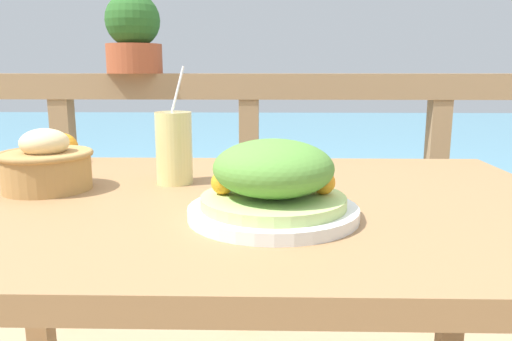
# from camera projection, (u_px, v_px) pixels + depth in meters

# --- Properties ---
(patio_table) EXTENTS (1.29, 0.86, 0.75)m
(patio_table) POSITION_uv_depth(u_px,v_px,m) (233.00, 241.00, 0.98)
(patio_table) COLOR #997047
(patio_table) RESTS_ON ground_plane
(railing_fence) EXTENTS (2.80, 0.08, 0.97)m
(railing_fence) POSITION_uv_depth(u_px,v_px,m) (249.00, 156.00, 1.83)
(railing_fence) COLOR #937551
(railing_fence) RESTS_ON ground_plane
(sea_backdrop) EXTENTS (12.00, 4.00, 0.45)m
(sea_backdrop) POSITION_uv_depth(u_px,v_px,m) (260.00, 158.00, 4.37)
(sea_backdrop) COLOR #568EA8
(sea_backdrop) RESTS_ON ground_plane
(salad_plate) EXTENTS (0.28, 0.28, 0.13)m
(salad_plate) POSITION_uv_depth(u_px,v_px,m) (273.00, 185.00, 0.82)
(salad_plate) COLOR silver
(salad_plate) RESTS_ON patio_table
(drink_glass) EXTENTS (0.08, 0.08, 0.25)m
(drink_glass) POSITION_uv_depth(u_px,v_px,m) (174.00, 148.00, 1.07)
(drink_glass) COLOR #DBCC7F
(drink_glass) RESTS_ON patio_table
(bread_basket) EXTENTS (0.19, 0.19, 0.13)m
(bread_basket) POSITION_uv_depth(u_px,v_px,m) (46.00, 164.00, 1.01)
(bread_basket) COLOR #AD7F47
(bread_basket) RESTS_ON patio_table
(potted_plant) EXTENTS (0.20, 0.20, 0.28)m
(potted_plant) POSITION_uv_depth(u_px,v_px,m) (133.00, 34.00, 1.75)
(potted_plant) COLOR #A34C2D
(potted_plant) RESTS_ON railing_fence
(orange_near_basket) EXTENTS (0.08, 0.08, 0.08)m
(orange_near_basket) POSITION_uv_depth(u_px,v_px,m) (63.00, 148.00, 1.30)
(orange_near_basket) COLOR orange
(orange_near_basket) RESTS_ON patio_table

